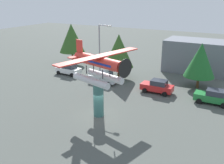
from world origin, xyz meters
The scene contains 12 objects.
ground_plane centered at (0.00, 0.00, 0.00)m, with size 140.00×140.00×0.00m, color #4C514C.
display_pedestal centered at (0.00, 0.00, 1.93)m, with size 1.10×1.10×3.86m, color #386B66.
floatplane_monument centered at (0.13, -0.03, 5.53)m, with size 7.19×10.32×4.00m.
car_near_white centered at (-11.92, 10.22, 0.88)m, with size 4.20×2.02×1.76m.
car_mid_silver centered at (-4.81, 9.28, 0.88)m, with size 4.20×2.02×1.76m.
car_far_red centered at (3.34, 9.40, 0.88)m, with size 4.20×2.02×1.76m.
car_distant_green centered at (10.33, 9.19, 0.88)m, with size 4.20×2.02×1.76m.
streetlight_primary centered at (-3.99, 7.23, 5.01)m, with size 1.84×0.28×8.73m.
storefront_building centered at (5.79, 22.00, 2.63)m, with size 10.14×6.04×5.26m, color slate.
tree_west centered at (-15.40, 15.97, 4.84)m, with size 4.61×4.61×7.41m.
tree_east centered at (-3.89, 12.32, 4.35)m, with size 4.48×4.48×6.85m.
tree_center_back centered at (7.71, 13.81, 3.98)m, with size 4.14×4.14×6.29m.
Camera 1 is at (12.80, -20.63, 12.30)m, focal length 40.08 mm.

